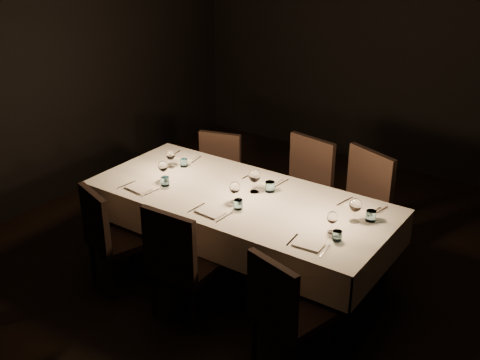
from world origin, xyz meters
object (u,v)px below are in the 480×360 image
Objects in this scene: dining_table at (240,204)px; chair_near_left at (109,233)px; chair_near_right at (283,308)px; chair_far_right at (357,206)px; chair_far_center at (302,188)px; chair_far_left at (217,174)px; chair_near_center at (180,259)px.

chair_near_left reaches higher than dining_table.
chair_far_right is at bearing -68.26° from chair_near_right.
chair_far_center is (0.13, 0.81, -0.14)m from dining_table.
chair_far_center reaches higher than chair_near_right.
chair_near_right is at bearing -54.89° from chair_far_center.
dining_table is at bearing -58.36° from chair_far_left.
chair_near_left is at bearing 13.49° from chair_near_right.
chair_near_left is at bearing -110.65° from chair_far_center.
chair_far_left is (-0.01, 1.46, -0.01)m from chair_near_left.
dining_table is 1.03m from chair_far_right.
chair_near_left is 1.01× the size of chair_near_right.
chair_far_center is at bearing -10.20° from chair_far_left.
dining_table is 1.20m from chair_near_right.
dining_table is 0.76m from chair_near_center.
chair_near_left is 0.90× the size of chair_far_center.
chair_far_center reaches higher than chair_near_center.
chair_far_center is (0.91, 1.54, 0.05)m from chair_near_left.
chair_near_left is 0.87× the size of chair_far_right.
chair_far_left is 1.49m from chair_far_right.
chair_near_center is at bearing -92.26° from dining_table.
dining_table is 2.50× the size of chair_far_center.
chair_near_right is at bearing -62.31° from chair_far_right.
chair_far_center is 0.97× the size of chair_far_right.
chair_near_left is 1.46m from chair_far_left.
chair_near_right is (1.66, -0.05, -0.00)m from chair_near_left.
chair_near_right reaches higher than chair_far_left.
chair_far_center is (-0.75, 1.59, 0.05)m from chair_near_right.
chair_near_center is 0.92× the size of chair_far_right.
chair_far_center is at bearing -101.76° from chair_near_left.
chair_near_center reaches higher than chair_far_left.
chair_far_center is (0.91, 0.09, 0.06)m from chair_far_left.
chair_near_center is 1.64m from chair_far_left.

